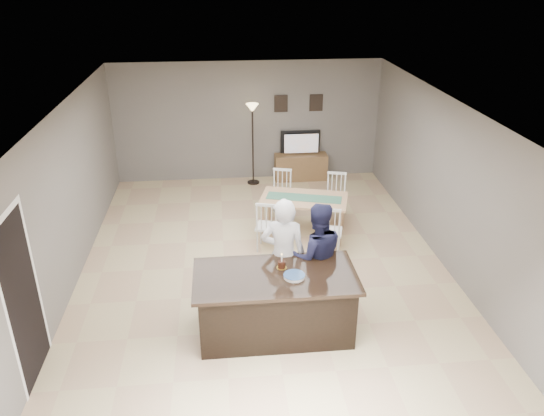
{
  "coord_description": "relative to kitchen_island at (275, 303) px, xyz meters",
  "views": [
    {
      "loc": [
        -0.65,
        -7.68,
        4.6
      ],
      "look_at": [
        0.11,
        -0.3,
        1.17
      ],
      "focal_mm": 35.0,
      "sensor_mm": 36.0,
      "label": 1
    }
  ],
  "objects": [
    {
      "name": "plate_stack",
      "position": [
        0.24,
        -0.09,
        0.47
      ],
      "size": [
        0.28,
        0.28,
        0.04
      ],
      "color": "white",
      "rests_on": "kitchen_island"
    },
    {
      "name": "tv_console",
      "position": [
        1.2,
        5.57,
        -0.15
      ],
      "size": [
        1.2,
        0.4,
        0.6
      ],
      "primitive_type": "cube",
      "color": "brown",
      "rests_on": "floor"
    },
    {
      "name": "dining_table",
      "position": [
        0.83,
        2.82,
        0.15
      ],
      "size": [
        1.9,
        2.09,
        0.95
      ],
      "rotation": [
        0.0,
        0.0,
        -0.28
      ],
      "color": "tan",
      "rests_on": "floor"
    },
    {
      "name": "birthday_cake",
      "position": [
        0.1,
        0.17,
        0.5
      ],
      "size": [
        0.14,
        0.14,
        0.22
      ],
      "color": "gold",
      "rests_on": "kitchen_island"
    },
    {
      "name": "television",
      "position": [
        1.2,
        5.64,
        0.41
      ],
      "size": [
        0.91,
        0.12,
        0.53
      ],
      "primitive_type": "imported",
      "rotation": [
        0.0,
        0.0,
        3.14
      ],
      "color": "black",
      "rests_on": "tv_console"
    },
    {
      "name": "kitchen_island",
      "position": [
        0.0,
        0.0,
        0.0
      ],
      "size": [
        2.15,
        1.1,
        0.9
      ],
      "color": "black",
      "rests_on": "floor"
    },
    {
      "name": "man",
      "position": [
        0.65,
        0.55,
        0.37
      ],
      "size": [
        0.81,
        0.63,
        1.64
      ],
      "primitive_type": "imported",
      "rotation": [
        0.0,
        0.0,
        3.16
      ],
      "color": "#1B1D3D",
      "rests_on": "floor"
    },
    {
      "name": "woman",
      "position": [
        0.17,
        0.55,
        0.41
      ],
      "size": [
        0.69,
        0.51,
        1.74
      ],
      "primitive_type": "imported",
      "rotation": [
        0.0,
        0.0,
        2.98
      ],
      "color": "silver",
      "rests_on": "floor"
    },
    {
      "name": "floor",
      "position": [
        0.0,
        1.8,
        -0.45
      ],
      "size": [
        8.0,
        8.0,
        0.0
      ],
      "primitive_type": "plane",
      "color": "tan",
      "rests_on": "ground"
    },
    {
      "name": "floor_lamp",
      "position": [
        0.08,
        5.43,
        0.98
      ],
      "size": [
        0.28,
        0.28,
        1.84
      ],
      "color": "black",
      "rests_on": "floor"
    },
    {
      "name": "picture_frames",
      "position": [
        1.15,
        5.78,
        1.3
      ],
      "size": [
        1.1,
        0.02,
        0.38
      ],
      "color": "black",
      "rests_on": "room_shell"
    },
    {
      "name": "tv_screen_glow",
      "position": [
        1.2,
        5.56,
        0.42
      ],
      "size": [
        0.78,
        0.0,
        0.78
      ],
      "primitive_type": "plane",
      "rotation": [
        1.57,
        0.0,
        3.14
      ],
      "color": "orange",
      "rests_on": "tv_console"
    },
    {
      "name": "room_shell",
      "position": [
        0.0,
        1.8,
        1.22
      ],
      "size": [
        8.0,
        8.0,
        8.0
      ],
      "color": "slate",
      "rests_on": "floor"
    },
    {
      "name": "doorway",
      "position": [
        -2.99,
        -0.5,
        0.8
      ],
      "size": [
        0.0,
        2.1,
        2.65
      ],
      "color": "black",
      "rests_on": "floor"
    }
  ]
}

